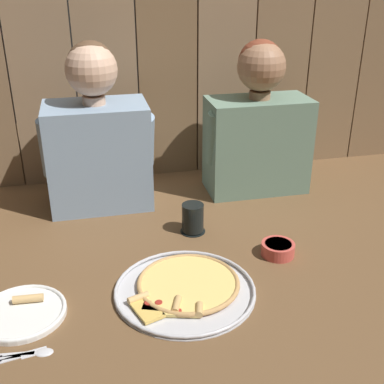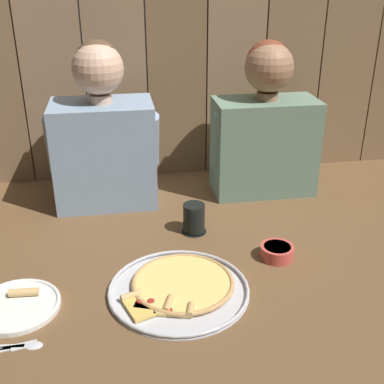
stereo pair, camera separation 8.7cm
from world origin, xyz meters
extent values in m
plane|color=brown|center=(0.00, 0.00, 0.00)|extent=(3.20, 3.20, 0.00)
cylinder|color=silver|center=(-0.12, -0.17, 0.00)|extent=(0.40, 0.40, 0.01)
torus|color=silver|center=(-0.12, -0.17, 0.01)|extent=(0.40, 0.40, 0.01)
cylinder|color=#B23823|center=(-0.10, -0.14, 0.01)|extent=(0.29, 0.29, 0.00)
cylinder|color=#F4D170|center=(-0.10, -0.14, 0.01)|extent=(0.27, 0.27, 0.01)
torus|color=tan|center=(-0.10, -0.14, 0.01)|extent=(0.29, 0.29, 0.01)
cube|color=#EABC56|center=(-0.23, -0.23, 0.01)|extent=(0.09, 0.11, 0.01)
cylinder|color=tan|center=(-0.25, -0.19, 0.02)|extent=(0.06, 0.04, 0.02)
cylinder|color=#A3281E|center=(-0.23, -0.21, 0.02)|extent=(0.02, 0.02, 0.00)
cube|color=#F4D170|center=(-0.14, -0.26, 0.01)|extent=(0.10, 0.07, 0.01)
cylinder|color=tan|center=(-0.10, -0.27, 0.02)|extent=(0.03, 0.05, 0.02)
cylinder|color=#A3281E|center=(-0.15, -0.26, 0.02)|extent=(0.02, 0.02, 0.00)
cube|color=#EABC56|center=(-0.19, -0.22, 0.01)|extent=(0.10, 0.09, 0.01)
cylinder|color=tan|center=(-0.15, -0.24, 0.02)|extent=(0.04, 0.06, 0.02)
cylinder|color=#A3281E|center=(-0.20, -0.22, 0.02)|extent=(0.02, 0.02, 0.00)
cylinder|color=white|center=(-0.55, -0.17, 0.01)|extent=(0.23, 0.23, 0.01)
torus|color=white|center=(-0.55, -0.17, 0.01)|extent=(0.23, 0.23, 0.01)
cylinder|color=tan|center=(-0.54, -0.13, 0.02)|extent=(0.08, 0.03, 0.02)
cylinder|color=black|center=(-0.02, 0.16, 0.00)|extent=(0.09, 0.09, 0.01)
cylinder|color=black|center=(-0.02, 0.16, 0.05)|extent=(0.07, 0.07, 0.10)
cylinder|color=#CC4C42|center=(0.21, -0.04, 0.02)|extent=(0.11, 0.11, 0.04)
cylinder|color=#B23823|center=(0.21, -0.04, 0.03)|extent=(0.08, 0.08, 0.02)
cube|color=silver|center=(-0.54, -0.32, 0.00)|extent=(0.10, 0.01, 0.01)
cube|color=silver|center=(-0.51, -0.32, 0.00)|extent=(0.06, 0.03, 0.00)
cube|color=silver|center=(-0.56, -0.32, 0.00)|extent=(0.10, 0.02, 0.01)
ellipsoid|color=silver|center=(-0.49, -0.32, 0.00)|extent=(0.05, 0.03, 0.01)
cube|color=#849EB7|center=(-0.31, 0.46, 0.19)|extent=(0.37, 0.24, 0.39)
cylinder|color=#DBAD8E|center=(-0.31, 0.46, 0.40)|extent=(0.08, 0.08, 0.03)
sphere|color=#DBAD8E|center=(-0.31, 0.46, 0.51)|extent=(0.18, 0.18, 0.18)
sphere|color=brown|center=(-0.31, 0.47, 0.52)|extent=(0.17, 0.17, 0.17)
cylinder|color=#849EB7|center=(-0.47, 0.42, 0.25)|extent=(0.08, 0.11, 0.22)
cylinder|color=#849EB7|center=(-0.14, 0.42, 0.25)|extent=(0.08, 0.14, 0.23)
cube|color=slate|center=(0.31, 0.46, 0.19)|extent=(0.39, 0.20, 0.37)
cylinder|color=#9E7051|center=(0.31, 0.46, 0.39)|extent=(0.08, 0.08, 0.03)
sphere|color=#9E7051|center=(0.31, 0.46, 0.49)|extent=(0.18, 0.18, 0.18)
sphere|color=brown|center=(0.31, 0.47, 0.51)|extent=(0.17, 0.17, 0.17)
cylinder|color=slate|center=(0.13, 0.42, 0.24)|extent=(0.08, 0.11, 0.21)
cylinder|color=slate|center=(0.48, 0.42, 0.24)|extent=(0.08, 0.11, 0.21)
cube|color=#8E6F51|center=(-0.49, 0.71, 0.60)|extent=(0.24, 0.03, 1.19)
cube|color=#8B6C4E|center=(-0.24, 0.71, 0.60)|extent=(0.24, 0.03, 1.19)
cube|color=brown|center=(0.00, 0.71, 0.60)|extent=(0.24, 0.03, 1.19)
cube|color=#8B6D4E|center=(0.24, 0.71, 0.60)|extent=(0.24, 0.03, 1.19)
cube|color=#816344|center=(0.49, 0.71, 0.60)|extent=(0.24, 0.03, 1.19)
cube|color=#806243|center=(0.73, 0.71, 0.60)|extent=(0.24, 0.03, 1.19)
camera|label=1|loc=(-0.34, -1.27, 0.84)|focal=45.83mm
camera|label=2|loc=(-0.26, -1.29, 0.84)|focal=45.83mm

